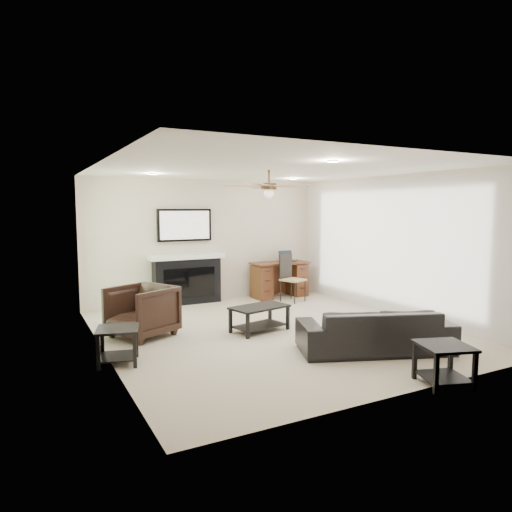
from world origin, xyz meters
The scene contains 10 objects.
room_shell centered at (0.19, 0.08, 1.68)m, with size 5.50×5.54×2.52m.
sofa centered at (0.73, -1.51, 0.29)m, with size 2.02×0.79×0.59m, color black.
armchair centered at (-1.87, 0.64, 0.39)m, with size 0.83×0.85×0.78m, color black.
coffee_table centered at (-0.17, 0.09, 0.20)m, with size 0.90×0.50×0.40m, color black.
end_table_near centered at (0.58, -2.76, 0.23)m, with size 0.52×0.52×0.45m, color black.
end_table_left centered at (-2.42, -0.41, 0.23)m, with size 0.50×0.50×0.45m, color black.
fireplace_unit centered at (-0.48, 2.58, 0.95)m, with size 1.52×0.34×1.91m, color black.
desk centered at (1.52, 2.35, 0.38)m, with size 1.22×0.56×0.76m, color #3D160F.
desk_chair centered at (1.52, 1.80, 0.48)m, with size 0.42×0.44×0.97m, color black.
laptop centered at (1.72, 2.33, 0.88)m, with size 0.33×0.24×0.23m, color black.
Camera 1 is at (-3.45, -6.07, 1.92)m, focal length 32.00 mm.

